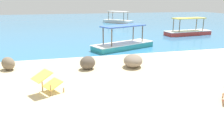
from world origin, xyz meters
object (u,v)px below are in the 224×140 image
Objects in this scene: deck_chair_far at (47,81)px; boat_red at (188,31)px; boat_white at (118,20)px; boat_teal at (123,44)px.

boat_red is (10.40, 9.29, -0.13)m from deck_chair_far.
boat_white reaches higher than deck_chair_far.
boat_teal is at bearing 26.82° from deck_chair_far.
boat_teal is at bearing 128.83° from boat_white.
boat_red is (2.65, -10.14, 0.00)m from boat_white.
deck_chair_far is at bearing 31.86° from boat_teal.
deck_chair_far is 6.93m from boat_teal.
deck_chair_far is at bearing 35.66° from boat_red.
boat_white is at bearing -127.24° from boat_teal.
boat_teal is (4.06, 5.61, -0.13)m from deck_chair_far.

